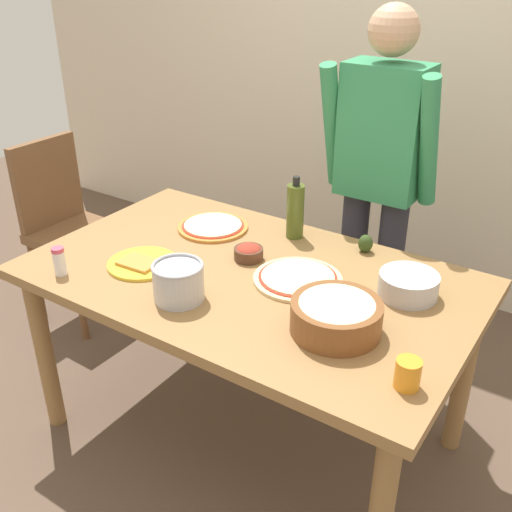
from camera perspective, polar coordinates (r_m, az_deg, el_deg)
ground at (r=2.61m, az=-0.64°, el=-16.39°), size 8.00×8.00×0.00m
wall_back at (r=3.36m, az=15.64°, el=17.93°), size 5.60×0.10×2.60m
dining_table at (r=2.20m, az=-0.73°, el=-3.76°), size 1.60×0.96×0.76m
person_cook at (r=2.62m, az=11.63°, el=7.61°), size 0.49×0.25×1.62m
chair_wooden_left at (r=3.25m, az=-17.63°, el=3.25°), size 0.41×0.41×0.95m
pizza_raw_on_board at (r=2.11m, az=4.00°, el=-2.13°), size 0.32×0.32×0.02m
pizza_cooked_on_tray at (r=2.49m, az=-4.13°, el=2.83°), size 0.29×0.29×0.02m
plate_with_slice at (r=2.24m, az=-10.81°, el=-0.68°), size 0.26×0.26×0.02m
popcorn_bowl at (r=1.83m, az=7.66°, el=-5.48°), size 0.28×0.28×0.11m
mixing_bowl_steel at (r=2.07m, az=14.31°, el=-2.70°), size 0.20×0.20×0.08m
small_sauce_bowl at (r=2.24m, az=-0.71°, el=0.37°), size 0.11×0.11×0.06m
olive_oil_bottle at (r=2.38m, az=3.76°, el=4.33°), size 0.07×0.07×0.26m
steel_pot at (r=1.99m, az=-7.41°, el=-2.41°), size 0.17×0.17×0.13m
cup_orange at (r=1.66m, az=14.25°, el=-10.82°), size 0.07×0.07×0.08m
salt_shaker at (r=2.23m, az=-18.24°, el=-0.47°), size 0.04×0.04×0.11m
avocado at (r=2.33m, az=10.39°, el=1.19°), size 0.06×0.06×0.07m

